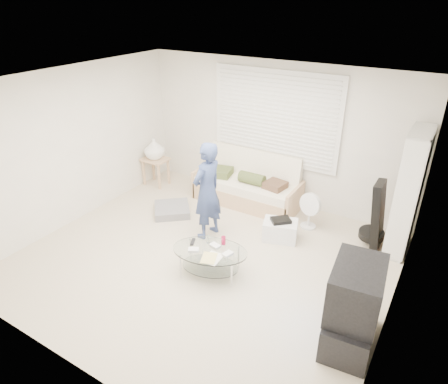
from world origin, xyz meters
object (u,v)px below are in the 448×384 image
Objects in this scene: futon_sofa at (248,187)px; coffee_table at (210,255)px; bookshelf at (408,193)px; tv_unit at (353,306)px.

coffee_table is (0.56, -2.11, -0.00)m from futon_sofa.
bookshelf is at bearing -2.86° from futon_sofa.
tv_unit is at bearing -42.63° from futon_sofa.
tv_unit is 1.96m from coffee_table.
futon_sofa reaches higher than coffee_table.
tv_unit reaches higher than futon_sofa.
futon_sofa is at bearing 104.82° from coffee_table.
bookshelf is at bearing 43.67° from coffee_table.
tv_unit is 0.86× the size of coffee_table.
futon_sofa is 1.94× the size of tv_unit.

